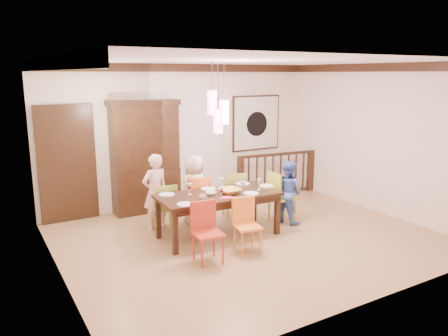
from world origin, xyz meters
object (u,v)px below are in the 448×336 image
person_far_mid (195,189)px  chair_end_right (282,193)px  dining_table (218,198)px  balustrade (277,173)px  person_far_left (155,192)px  person_end_right (288,192)px  china_hutch (145,156)px  chair_far_left (164,204)px

person_far_mid → chair_end_right: bearing=137.0°
dining_table → person_far_mid: (-0.02, 0.84, -0.03)m
balustrade → person_far_left: bearing=-160.7°
balustrade → person_end_right: bearing=-114.3°
chair_end_right → china_hutch: bearing=49.2°
chair_end_right → person_far_mid: bearing=64.9°
chair_far_left → dining_table: bearing=138.9°
chair_far_left → china_hutch: bearing=-90.9°
chair_end_right → person_end_right: (0.06, -0.09, 0.04)m
dining_table → person_far_left: (-0.77, 0.88, 0.01)m
chair_far_left → person_far_left: bearing=-54.2°
chair_end_right → person_far_left: 2.33m
balustrade → person_end_right: 1.90m
chair_far_left → china_hutch: 1.39m
chair_far_left → person_end_right: bearing=166.6°
chair_far_left → person_far_mid: person_far_mid is taller
dining_table → chair_end_right: size_ratio=2.19×
china_hutch → person_far_mid: bearing=-64.9°
person_end_right → dining_table: bearing=77.3°
dining_table → china_hutch: size_ratio=0.94×
person_far_left → person_far_mid: (0.76, -0.04, -0.04)m
person_far_left → person_end_right: (2.25, -0.90, -0.10)m
chair_end_right → person_end_right: size_ratio=0.81×
chair_far_left → balustrade: 3.25m
dining_table → balustrade: (2.44, 1.61, -0.16)m
dining_table → person_far_mid: 0.84m
chair_end_right → person_far_mid: (-1.42, 0.77, 0.10)m
chair_far_left → china_hutch: size_ratio=0.39×
china_hutch → person_far_left: size_ratio=1.63×
person_far_mid → person_far_left: bearing=-17.6°
balustrade → chair_far_left: bearing=-157.6°
china_hutch → balustrade: (2.98, -0.35, -0.61)m
china_hutch → dining_table: bearing=-74.6°
person_far_left → balustrade: bearing=-177.9°
dining_table → chair_end_right: bearing=5.6°
person_far_left → person_far_mid: size_ratio=1.06×
dining_table → person_end_right: (1.47, -0.02, -0.08)m
chair_far_left → person_far_mid: size_ratio=0.67×
chair_end_right → person_end_right: bearing=-142.3°
person_far_left → chair_far_left: bearing=109.5°
balustrade → person_far_left: size_ratio=1.45×
chair_far_left → balustrade: size_ratio=0.43×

